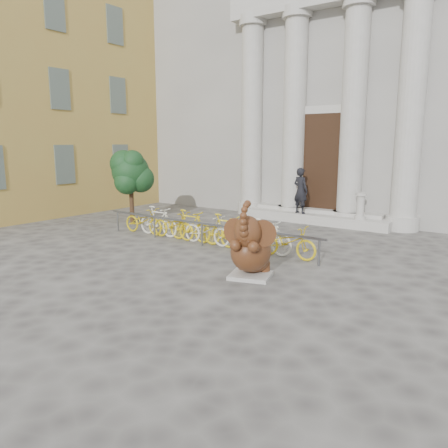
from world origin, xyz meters
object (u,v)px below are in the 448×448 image
Objects in this scene: pedestrian at (301,191)px; elephant_statue at (251,250)px; tree at (131,172)px; bike_rack at (207,228)px.

elephant_statue is at bearing 122.69° from pedestrian.
tree reaches higher than pedestrian.
bike_rack is at bearing 97.88° from pedestrian.
pedestrian is at bearing 36.53° from tree.
tree is at bearing 51.94° from pedestrian.
tree reaches higher than elephant_statue.
elephant_statue is 3.60m from bike_rack.
tree is (-4.61, 1.18, 1.47)m from bike_rack.
pedestrian reaches higher than bike_rack.
pedestrian is (-2.24, 7.20, 0.58)m from elephant_statue.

